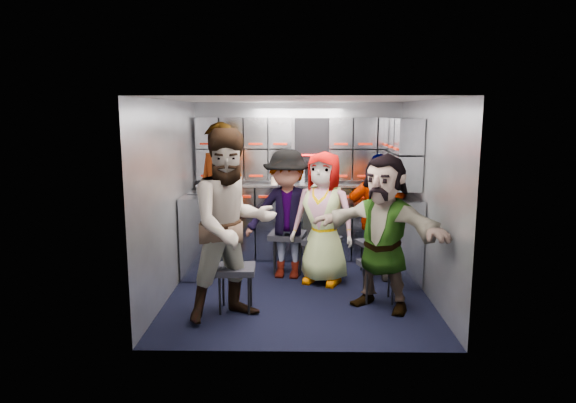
{
  "coord_description": "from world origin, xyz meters",
  "views": [
    {
      "loc": [
        -0.03,
        -5.5,
        1.98
      ],
      "look_at": [
        -0.12,
        0.35,
        0.95
      ],
      "focal_mm": 32.0,
      "sensor_mm": 36.0,
      "label": 1
    }
  ],
  "objects_px": {
    "jump_seat_near_left": "(235,272)",
    "jump_seat_mid_left": "(287,237)",
    "jump_seat_center": "(322,243)",
    "jump_seat_mid_right": "(373,245)",
    "attendant_standing": "(220,199)",
    "attendant_arc_e": "(383,232)",
    "attendant_arc_c": "(323,218)",
    "attendant_arc_b": "(287,214)",
    "attendant_arc_d": "(376,217)",
    "jump_seat_near_right": "(379,266)",
    "attendant_arc_a": "(232,226)"
  },
  "relations": [
    {
      "from": "attendant_standing",
      "to": "jump_seat_mid_right",
      "type": "bearing_deg",
      "value": 28.03
    },
    {
      "from": "attendant_arc_e",
      "to": "attendant_standing",
      "type": "bearing_deg",
      "value": -178.54
    },
    {
      "from": "attendant_standing",
      "to": "attendant_arc_e",
      "type": "distance_m",
      "value": 2.15
    },
    {
      "from": "jump_seat_mid_right",
      "to": "attendant_arc_a",
      "type": "distance_m",
      "value": 2.18
    },
    {
      "from": "jump_seat_center",
      "to": "jump_seat_near_right",
      "type": "distance_m",
      "value": 0.96
    },
    {
      "from": "jump_seat_mid_right",
      "to": "attendant_arc_c",
      "type": "relative_size",
      "value": 0.28
    },
    {
      "from": "jump_seat_center",
      "to": "attendant_arc_c",
      "type": "bearing_deg",
      "value": -90.0
    },
    {
      "from": "attendant_arc_d",
      "to": "jump_seat_center",
      "type": "bearing_deg",
      "value": -179.9
    },
    {
      "from": "jump_seat_mid_right",
      "to": "attendant_arc_b",
      "type": "height_order",
      "value": "attendant_arc_b"
    },
    {
      "from": "attendant_arc_c",
      "to": "jump_seat_mid_left",
      "type": "bearing_deg",
      "value": 161.23
    },
    {
      "from": "attendant_standing",
      "to": "jump_seat_center",
      "type": "bearing_deg",
      "value": 19.97
    },
    {
      "from": "jump_seat_near_right",
      "to": "attendant_standing",
      "type": "bearing_deg",
      "value": 151.36
    },
    {
      "from": "jump_seat_near_left",
      "to": "attendant_arc_c",
      "type": "bearing_deg",
      "value": 44.14
    },
    {
      "from": "jump_seat_mid_left",
      "to": "attendant_arc_c",
      "type": "height_order",
      "value": "attendant_arc_c"
    },
    {
      "from": "jump_seat_center",
      "to": "attendant_arc_b",
      "type": "relative_size",
      "value": 0.33
    },
    {
      "from": "attendant_arc_a",
      "to": "attendant_arc_d",
      "type": "bearing_deg",
      "value": 9.34
    },
    {
      "from": "attendant_arc_a",
      "to": "attendant_arc_d",
      "type": "height_order",
      "value": "attendant_arc_a"
    },
    {
      "from": "attendant_arc_b",
      "to": "attendant_arc_e",
      "type": "relative_size",
      "value": 0.98
    },
    {
      "from": "attendant_standing",
      "to": "attendant_arc_a",
      "type": "distance_m",
      "value": 1.48
    },
    {
      "from": "jump_seat_near_right",
      "to": "attendant_arc_b",
      "type": "xyz_separation_m",
      "value": [
        -0.97,
        0.79,
        0.39
      ]
    },
    {
      "from": "attendant_arc_b",
      "to": "attendant_arc_d",
      "type": "height_order",
      "value": "attendant_arc_b"
    },
    {
      "from": "attendant_standing",
      "to": "attendant_arc_a",
      "type": "height_order",
      "value": "attendant_standing"
    },
    {
      "from": "jump_seat_near_right",
      "to": "attendant_arc_a",
      "type": "height_order",
      "value": "attendant_arc_a"
    },
    {
      "from": "attendant_standing",
      "to": "attendant_arc_b",
      "type": "relative_size",
      "value": 1.2
    },
    {
      "from": "attendant_arc_e",
      "to": "jump_seat_center",
      "type": "bearing_deg",
      "value": 154.06
    },
    {
      "from": "attendant_arc_a",
      "to": "jump_seat_mid_left",
      "type": "bearing_deg",
      "value": 41.7
    },
    {
      "from": "jump_seat_mid_right",
      "to": "attendant_arc_b",
      "type": "distance_m",
      "value": 1.15
    },
    {
      "from": "jump_seat_center",
      "to": "attendant_standing",
      "type": "distance_m",
      "value": 1.36
    },
    {
      "from": "attendant_arc_d",
      "to": "jump_seat_near_right",
      "type": "bearing_deg",
      "value": -94.96
    },
    {
      "from": "jump_seat_mid_left",
      "to": "attendant_arc_e",
      "type": "height_order",
      "value": "attendant_arc_e"
    },
    {
      "from": "jump_seat_mid_left",
      "to": "jump_seat_near_right",
      "type": "distance_m",
      "value": 1.38
    },
    {
      "from": "jump_seat_near_right",
      "to": "jump_seat_mid_right",
      "type": "bearing_deg",
      "value": 84.98
    },
    {
      "from": "attendant_arc_a",
      "to": "attendant_arc_e",
      "type": "distance_m",
      "value": 1.5
    },
    {
      "from": "attendant_arc_d",
      "to": "attendant_arc_b",
      "type": "bearing_deg",
      "value": -179.64
    },
    {
      "from": "jump_seat_near_right",
      "to": "attendant_standing",
      "type": "xyz_separation_m",
      "value": [
        -1.8,
        0.98,
        0.55
      ]
    },
    {
      "from": "attendant_arc_b",
      "to": "jump_seat_near_left",
      "type": "bearing_deg",
      "value": -106.51
    },
    {
      "from": "jump_seat_mid_right",
      "to": "jump_seat_center",
      "type": "bearing_deg",
      "value": -165.25
    },
    {
      "from": "jump_seat_near_left",
      "to": "attendant_arc_a",
      "type": "relative_size",
      "value": 0.25
    },
    {
      "from": "attendant_arc_c",
      "to": "attendant_arc_e",
      "type": "xyz_separation_m",
      "value": [
        0.55,
        -0.79,
        0.02
      ]
    },
    {
      "from": "jump_seat_near_right",
      "to": "attendant_arc_e",
      "type": "bearing_deg",
      "value": -90.0
    },
    {
      "from": "attendant_arc_a",
      "to": "attendant_arc_b",
      "type": "xyz_separation_m",
      "value": [
        0.5,
        1.25,
        -0.14
      ]
    },
    {
      "from": "jump_seat_center",
      "to": "attendant_arc_e",
      "type": "xyz_separation_m",
      "value": [
        0.55,
        -0.97,
        0.36
      ]
    },
    {
      "from": "jump_seat_center",
      "to": "attendant_arc_b",
      "type": "xyz_separation_m",
      "value": [
        -0.42,
        0.0,
        0.35
      ]
    },
    {
      "from": "jump_seat_mid_left",
      "to": "attendant_arc_d",
      "type": "bearing_deg",
      "value": -10.48
    },
    {
      "from": "jump_seat_near_left",
      "to": "jump_seat_mid_left",
      "type": "relative_size",
      "value": 0.91
    },
    {
      "from": "jump_seat_center",
      "to": "attendant_arc_a",
      "type": "distance_m",
      "value": 1.63
    },
    {
      "from": "jump_seat_center",
      "to": "jump_seat_mid_right",
      "type": "bearing_deg",
      "value": 14.75
    },
    {
      "from": "jump_seat_mid_left",
      "to": "jump_seat_mid_right",
      "type": "relative_size",
      "value": 1.16
    },
    {
      "from": "jump_seat_center",
      "to": "attendant_arc_d",
      "type": "height_order",
      "value": "attendant_arc_d"
    },
    {
      "from": "jump_seat_near_left",
      "to": "attendant_standing",
      "type": "xyz_separation_m",
      "value": [
        -0.33,
        1.27,
        0.52
      ]
    }
  ]
}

